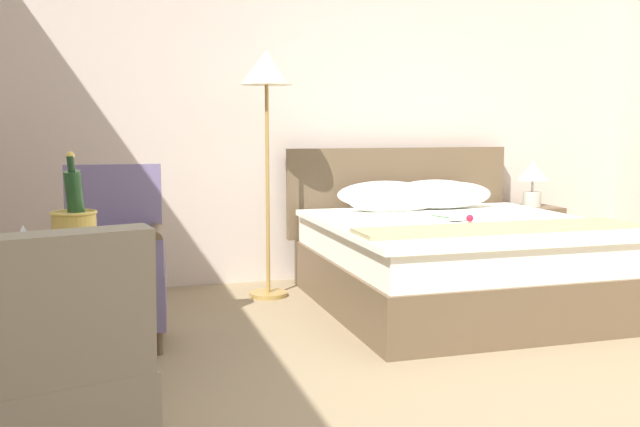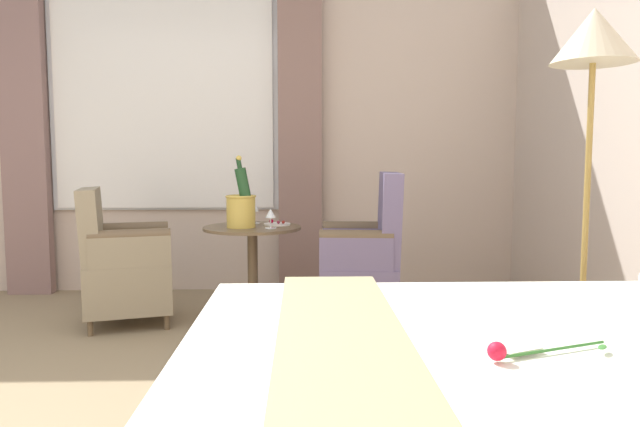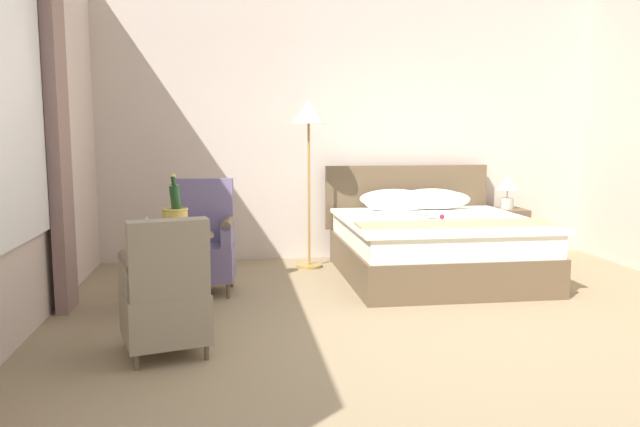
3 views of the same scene
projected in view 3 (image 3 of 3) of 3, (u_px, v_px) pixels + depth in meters
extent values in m
plane|color=#907B5A|center=(431.00, 338.00, 4.47)|extent=(7.44, 7.44, 0.00)
cube|color=beige|center=(352.00, 123.00, 7.23)|extent=(5.85, 0.12, 3.12)
cube|color=#87685F|center=(58.00, 138.00, 5.00)|extent=(0.10, 0.36, 2.83)
cube|color=brown|center=(434.00, 260.00, 6.29)|extent=(1.81, 1.98, 0.35)
cube|color=white|center=(435.00, 232.00, 6.26)|extent=(1.76, 1.92, 0.22)
cube|color=white|center=(437.00, 220.00, 6.18)|extent=(1.85, 1.86, 0.04)
cube|color=tan|center=(455.00, 224.00, 5.70)|extent=(1.81, 0.36, 0.03)
cube|color=brown|center=(407.00, 197.00, 7.24)|extent=(1.90, 0.08, 0.72)
ellipsoid|color=white|center=(393.00, 198.00, 7.01)|extent=(0.76, 0.24, 0.23)
ellipsoid|color=white|center=(430.00, 198.00, 7.07)|extent=(0.76, 0.22, 0.22)
ellipsoid|color=white|center=(399.00, 202.00, 6.77)|extent=(0.76, 0.24, 0.22)
ellipsoid|color=white|center=(437.00, 200.00, 6.82)|extent=(0.77, 0.24, 0.21)
cylinder|color=#2D6628|center=(431.00, 216.00, 6.23)|extent=(0.13, 0.34, 0.01)
sphere|color=red|center=(442.00, 217.00, 6.07)|extent=(0.05, 0.05, 0.05)
ellipsoid|color=#33702D|center=(427.00, 214.00, 6.36)|extent=(0.05, 0.05, 0.01)
cube|color=white|center=(432.00, 217.00, 6.14)|extent=(0.12, 0.13, 0.00)
cube|color=brown|center=(506.00, 233.00, 7.29)|extent=(0.42, 0.39, 0.57)
sphere|color=tan|center=(524.00, 222.00, 7.30)|extent=(0.02, 0.02, 0.02)
cylinder|color=#B4BBAB|center=(507.00, 203.00, 7.24)|extent=(0.15, 0.15, 0.13)
cylinder|color=#B7B2A8|center=(507.00, 194.00, 7.23)|extent=(0.02, 0.02, 0.10)
cone|color=silver|center=(508.00, 183.00, 7.21)|extent=(0.24, 0.24, 0.16)
cylinder|color=olive|center=(309.00, 266.00, 6.79)|extent=(0.28, 0.28, 0.03)
cylinder|color=olive|center=(309.00, 195.00, 6.69)|extent=(0.03, 0.03, 1.52)
cone|color=beige|center=(309.00, 112.00, 6.57)|extent=(0.37, 0.37, 0.24)
cylinder|color=brown|center=(173.00, 314.00, 4.98)|extent=(0.40, 0.40, 0.03)
cylinder|color=brown|center=(172.00, 277.00, 4.94)|extent=(0.07, 0.07, 0.64)
cylinder|color=brown|center=(171.00, 236.00, 4.90)|extent=(0.67, 0.67, 0.02)
cylinder|color=gold|center=(175.00, 223.00, 4.82)|extent=(0.19, 0.19, 0.21)
torus|color=gold|center=(175.00, 209.00, 4.81)|extent=(0.21, 0.21, 0.02)
cylinder|color=white|center=(175.00, 212.00, 4.81)|extent=(0.17, 0.17, 0.03)
cylinder|color=#1E4723|center=(176.00, 203.00, 4.83)|extent=(0.09, 0.13, 0.30)
cylinder|color=#193D1E|center=(173.00, 181.00, 4.77)|extent=(0.04, 0.04, 0.08)
sphere|color=gold|center=(173.00, 176.00, 4.77)|extent=(0.04, 0.04, 0.04)
cylinder|color=white|center=(187.00, 231.00, 5.05)|extent=(0.08, 0.08, 0.01)
cylinder|color=white|center=(187.00, 227.00, 5.04)|extent=(0.01, 0.01, 0.07)
cone|color=white|center=(186.00, 219.00, 5.03)|extent=(0.07, 0.07, 0.06)
cylinder|color=white|center=(147.00, 235.00, 4.87)|extent=(0.07, 0.07, 0.01)
cylinder|color=white|center=(147.00, 229.00, 4.87)|extent=(0.01, 0.01, 0.08)
cone|color=white|center=(147.00, 220.00, 4.86)|extent=(0.06, 0.06, 0.06)
cylinder|color=white|center=(163.00, 231.00, 5.05)|extent=(0.19, 0.19, 0.01)
sphere|color=maroon|center=(167.00, 228.00, 5.06)|extent=(0.02, 0.02, 0.02)
sphere|color=#A10621|center=(158.00, 229.00, 5.00)|extent=(0.03, 0.03, 0.03)
sphere|color=maroon|center=(166.00, 228.00, 5.10)|extent=(0.02, 0.02, 0.02)
cylinder|color=brown|center=(172.00, 292.00, 5.49)|extent=(0.04, 0.04, 0.13)
cylinder|color=brown|center=(228.00, 291.00, 5.52)|extent=(0.04, 0.04, 0.13)
cylinder|color=brown|center=(179.00, 281.00, 5.89)|extent=(0.04, 0.04, 0.13)
cylinder|color=brown|center=(232.00, 280.00, 5.92)|extent=(0.04, 0.04, 0.13)
cube|color=slate|center=(202.00, 262.00, 5.68)|extent=(0.61, 0.54, 0.31)
cube|color=slate|center=(204.00, 210.00, 5.81)|extent=(0.55, 0.18, 0.60)
cube|color=slate|center=(175.00, 235.00, 5.61)|extent=(0.13, 0.46, 0.20)
cylinder|color=brown|center=(175.00, 223.00, 5.59)|extent=(0.13, 0.46, 0.09)
cube|color=slate|center=(228.00, 234.00, 5.64)|extent=(0.13, 0.46, 0.20)
cylinder|color=brown|center=(228.00, 223.00, 5.62)|extent=(0.13, 0.46, 0.09)
cylinder|color=brown|center=(191.00, 331.00, 4.46)|extent=(0.04, 0.04, 0.10)
cylinder|color=brown|center=(127.00, 339.00, 4.29)|extent=(0.04, 0.04, 0.10)
cylinder|color=brown|center=(207.00, 352.00, 4.03)|extent=(0.04, 0.04, 0.10)
cylinder|color=brown|center=(136.00, 362.00, 3.86)|extent=(0.04, 0.04, 0.10)
cube|color=gray|center=(165.00, 314.00, 4.13)|extent=(0.65, 0.67, 0.33)
cube|color=gray|center=(169.00, 259.00, 3.87)|extent=(0.52, 0.27, 0.50)
cube|color=gray|center=(195.00, 272.00, 4.20)|extent=(0.22, 0.51, 0.20)
cylinder|color=brown|center=(194.00, 257.00, 4.18)|extent=(0.22, 0.51, 0.09)
cube|color=gray|center=(130.00, 278.00, 4.03)|extent=(0.22, 0.51, 0.20)
cylinder|color=brown|center=(129.00, 262.00, 4.02)|extent=(0.22, 0.51, 0.09)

